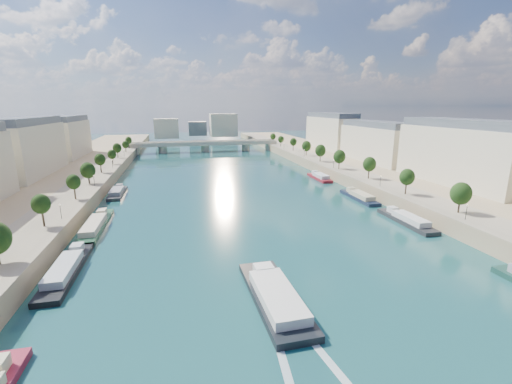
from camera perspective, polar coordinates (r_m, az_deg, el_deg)
ground at (r=133.02m, az=-3.35°, el=-0.93°), size 700.00×700.00×0.00m
quay_left at (r=140.22m, az=-33.78°, el=-1.50°), size 44.00×520.00×5.00m
quay_right at (r=160.51m, az=22.88°, el=1.51°), size 44.00×520.00×5.00m
pave_left at (r=134.92m, az=-27.99°, el=-0.16°), size 14.00×520.00×0.10m
pave_right at (r=151.77m, az=18.36°, el=2.22°), size 14.00×520.00×0.10m
trees_left at (r=135.22m, az=-27.23°, el=2.32°), size 4.80×268.80×8.26m
trees_right at (r=158.33m, az=16.03°, el=4.86°), size 4.80×268.80×8.26m
lamps_left at (r=123.75m, az=-27.27°, el=0.06°), size 0.36×200.36×4.28m
lamps_right at (r=153.26m, az=16.04°, el=3.54°), size 0.36×200.36×4.28m
buildings_right at (r=175.61m, az=24.53°, el=6.97°), size 16.00×226.00×23.20m
skyline at (r=347.64m, az=-9.08°, el=10.70°), size 79.00×42.00×22.00m
bridge at (r=269.97m, az=-8.46°, el=7.74°), size 112.00×12.00×8.15m
tour_barge at (r=65.03m, az=3.14°, el=-16.96°), size 8.26×26.74×3.70m
wake at (r=52.86m, az=8.71°, el=-26.83°), size 10.76×25.99×0.04m
moored_barges_left at (r=83.16m, az=-29.30°, el=-11.70°), size 5.00×157.81×3.60m
moored_barges_right at (r=110.02m, az=25.32°, el=-5.11°), size 5.00×159.99×3.60m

